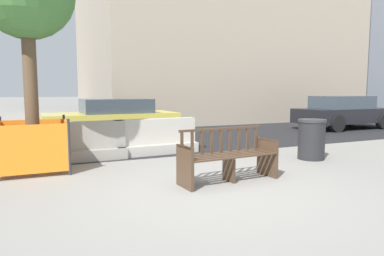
{
  "coord_description": "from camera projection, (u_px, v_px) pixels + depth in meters",
  "views": [
    {
      "loc": [
        -2.37,
        -4.56,
        1.49
      ],
      "look_at": [
        0.46,
        1.77,
        0.75
      ],
      "focal_mm": 32.0,
      "sensor_mm": 36.0,
      "label": 1
    }
  ],
  "objects": [
    {
      "name": "street_bench",
      "position": [
        228.0,
        158.0,
        5.68
      ],
      "size": [
        1.72,
        0.65,
        0.88
      ],
      "color": "#473323",
      "rests_on": "ground"
    },
    {
      "name": "car_taxi_near",
      "position": [
        112.0,
        118.0,
        10.88
      ],
      "size": [
        4.1,
        2.0,
        1.26
      ],
      "color": "#DBC64C",
      "rests_on": "ground"
    },
    {
      "name": "street_asphalt",
      "position": [
        108.0,
        130.0,
        13.16
      ],
      "size": [
        120.0,
        12.0,
        0.01
      ],
      "primitive_type": "cube",
      "color": "black",
      "rests_on": "ground"
    },
    {
      "name": "jersey_barrier_centre",
      "position": [
        156.0,
        139.0,
        8.28
      ],
      "size": [
        2.03,
        0.77,
        0.84
      ],
      "color": "#ADA89E",
      "rests_on": "ground"
    },
    {
      "name": "ground_plane",
      "position": [
        212.0,
        189.0,
        5.26
      ],
      "size": [
        200.0,
        200.0,
        0.0
      ],
      "primitive_type": "plane",
      "color": "gray"
    },
    {
      "name": "car_sedan_mid",
      "position": [
        343.0,
        112.0,
        13.76
      ],
      "size": [
        4.06,
        1.86,
        1.32
      ],
      "color": "black",
      "rests_on": "ground"
    },
    {
      "name": "construction_fence",
      "position": [
        34.0,
        145.0,
        6.38
      ],
      "size": [
        1.21,
        1.21,
        1.01
      ],
      "color": "#2D2D33",
      "rests_on": "ground"
    },
    {
      "name": "jersey_barrier_left",
      "position": [
        78.0,
        145.0,
        7.43
      ],
      "size": [
        2.01,
        0.72,
        0.84
      ],
      "color": "gray",
      "rests_on": "ground"
    },
    {
      "name": "trash_bin",
      "position": [
        311.0,
        139.0,
        7.54
      ],
      "size": [
        0.6,
        0.6,
        0.89
      ],
      "color": "#232326",
      "rests_on": "ground"
    }
  ]
}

